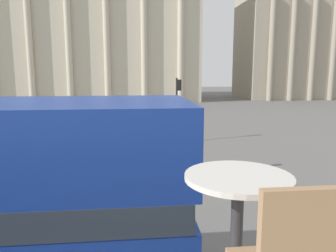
{
  "coord_description": "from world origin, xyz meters",
  "views": [
    {
      "loc": [
        0.65,
        -2.04,
        4.57
      ],
      "look_at": [
        2.56,
        15.86,
        1.6
      ],
      "focal_mm": 35.0,
      "sensor_mm": 36.0,
      "label": 1
    }
  ],
  "objects_px": {
    "pedestrian_yellow": "(191,154)",
    "pedestrian_red": "(101,158)",
    "traffic_light_mid": "(178,101)",
    "plaza_building_right": "(314,42)",
    "cafe_dining_table": "(237,208)",
    "plaza_building_left": "(94,33)",
    "pedestrian_olive": "(88,161)",
    "traffic_light_near": "(177,126)"
  },
  "relations": [
    {
      "from": "cafe_dining_table",
      "to": "traffic_light_mid",
      "type": "relative_size",
      "value": 0.17
    },
    {
      "from": "traffic_light_mid",
      "to": "pedestrian_olive",
      "type": "distance_m",
      "value": 9.17
    },
    {
      "from": "pedestrian_yellow",
      "to": "plaza_building_right",
      "type": "bearing_deg",
      "value": -158.7
    },
    {
      "from": "pedestrian_olive",
      "to": "cafe_dining_table",
      "type": "bearing_deg",
      "value": 115.66
    },
    {
      "from": "cafe_dining_table",
      "to": "traffic_light_near",
      "type": "relative_size",
      "value": 0.21
    },
    {
      "from": "cafe_dining_table",
      "to": "pedestrian_yellow",
      "type": "xyz_separation_m",
      "value": [
        1.91,
        12.16,
        -2.84
      ]
    },
    {
      "from": "plaza_building_right",
      "to": "pedestrian_yellow",
      "type": "xyz_separation_m",
      "value": [
        -29.77,
        -42.95,
        -8.96
      ]
    },
    {
      "from": "pedestrian_red",
      "to": "pedestrian_olive",
      "type": "height_order",
      "value": "pedestrian_red"
    },
    {
      "from": "pedestrian_olive",
      "to": "traffic_light_mid",
      "type": "bearing_deg",
      "value": -107.67
    },
    {
      "from": "traffic_light_mid",
      "to": "plaza_building_right",
      "type": "bearing_deg",
      "value": 50.77
    },
    {
      "from": "pedestrian_yellow",
      "to": "pedestrian_red",
      "type": "distance_m",
      "value": 3.88
    },
    {
      "from": "traffic_light_near",
      "to": "pedestrian_red",
      "type": "xyz_separation_m",
      "value": [
        -3.2,
        -0.05,
        -1.28
      ]
    },
    {
      "from": "plaza_building_left",
      "to": "traffic_light_mid",
      "type": "height_order",
      "value": "plaza_building_left"
    },
    {
      "from": "plaza_building_left",
      "to": "pedestrian_yellow",
      "type": "bearing_deg",
      "value": -78.45
    },
    {
      "from": "plaza_building_right",
      "to": "traffic_light_mid",
      "type": "height_order",
      "value": "plaza_building_right"
    },
    {
      "from": "plaza_building_left",
      "to": "traffic_light_near",
      "type": "bearing_deg",
      "value": -79.39
    },
    {
      "from": "cafe_dining_table",
      "to": "plaza_building_left",
      "type": "relative_size",
      "value": 0.02
    },
    {
      "from": "plaza_building_left",
      "to": "plaza_building_right",
      "type": "xyz_separation_m",
      "value": [
        38.51,
        0.14,
        -1.05
      ]
    },
    {
      "from": "pedestrian_red",
      "to": "traffic_light_near",
      "type": "bearing_deg",
      "value": -55.4
    },
    {
      "from": "plaza_building_right",
      "to": "pedestrian_olive",
      "type": "bearing_deg",
      "value": -127.96
    },
    {
      "from": "traffic_light_near",
      "to": "pedestrian_yellow",
      "type": "xyz_separation_m",
      "value": [
        0.65,
        0.39,
        -1.35
      ]
    },
    {
      "from": "plaza_building_left",
      "to": "plaza_building_right",
      "type": "bearing_deg",
      "value": 0.2
    },
    {
      "from": "plaza_building_left",
      "to": "traffic_light_mid",
      "type": "relative_size",
      "value": 8.04
    },
    {
      "from": "traffic_light_near",
      "to": "pedestrian_red",
      "type": "bearing_deg",
      "value": -179.05
    },
    {
      "from": "traffic_light_mid",
      "to": "plaza_building_left",
      "type": "bearing_deg",
      "value": 104.25
    },
    {
      "from": "plaza_building_left",
      "to": "pedestrian_olive",
      "type": "height_order",
      "value": "plaza_building_left"
    },
    {
      "from": "pedestrian_red",
      "to": "pedestrian_olive",
      "type": "xyz_separation_m",
      "value": [
        -0.48,
        -0.31,
        -0.01
      ]
    },
    {
      "from": "plaza_building_left",
      "to": "pedestrian_yellow",
      "type": "relative_size",
      "value": 19.96
    },
    {
      "from": "traffic_light_mid",
      "to": "pedestrian_red",
      "type": "distance_m",
      "value": 8.67
    },
    {
      "from": "plaza_building_right",
      "to": "traffic_light_mid",
      "type": "distance_m",
      "value": 47.05
    },
    {
      "from": "plaza_building_left",
      "to": "cafe_dining_table",
      "type": "bearing_deg",
      "value": -82.91
    },
    {
      "from": "traffic_light_near",
      "to": "plaza_building_left",
      "type": "bearing_deg",
      "value": 100.61
    },
    {
      "from": "pedestrian_red",
      "to": "traffic_light_mid",
      "type": "bearing_deg",
      "value": 3.93
    },
    {
      "from": "traffic_light_near",
      "to": "pedestrian_olive",
      "type": "distance_m",
      "value": 3.92
    },
    {
      "from": "traffic_light_mid",
      "to": "pedestrian_olive",
      "type": "bearing_deg",
      "value": -121.37
    },
    {
      "from": "pedestrian_yellow",
      "to": "pedestrian_red",
      "type": "bearing_deg",
      "value": -27.37
    },
    {
      "from": "plaza_building_left",
      "to": "pedestrian_olive",
      "type": "distance_m",
      "value": 44.91
    },
    {
      "from": "traffic_light_near",
      "to": "traffic_light_mid",
      "type": "xyz_separation_m",
      "value": [
        1.01,
        7.33,
        0.4
      ]
    },
    {
      "from": "cafe_dining_table",
      "to": "traffic_light_mid",
      "type": "xyz_separation_m",
      "value": [
        2.27,
        19.1,
        -1.09
      ]
    },
    {
      "from": "traffic_light_mid",
      "to": "pedestrian_yellow",
      "type": "xyz_separation_m",
      "value": [
        -0.36,
        -6.94,
        -1.75
      ]
    },
    {
      "from": "pedestrian_yellow",
      "to": "cafe_dining_table",
      "type": "bearing_deg",
      "value": 47.09
    },
    {
      "from": "pedestrian_red",
      "to": "pedestrian_olive",
      "type": "bearing_deg",
      "value": 156.81
    }
  ]
}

